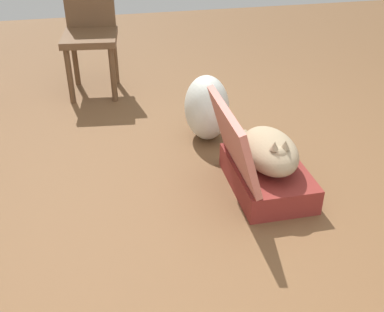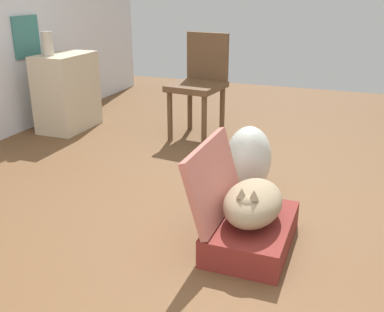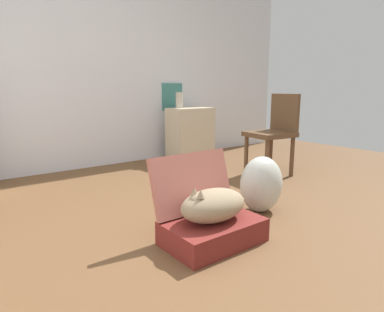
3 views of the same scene
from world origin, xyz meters
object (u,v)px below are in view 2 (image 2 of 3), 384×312
object	(u,v)px
plastic_bag_white	(248,159)
side_table	(67,92)
cat	(253,203)
vase_tall	(47,44)
chair	(200,81)
suitcase_base	(251,233)

from	to	relation	value
plastic_bag_white	side_table	world-z (taller)	side_table
cat	vase_tall	world-z (taller)	vase_tall
cat	chair	distance (m)	1.86
vase_tall	side_table	bearing A→B (deg)	-18.61
plastic_bag_white	vase_tall	size ratio (longest dim) A/B	2.14
cat	vase_tall	distance (m)	2.52
vase_tall	plastic_bag_white	bearing A→B (deg)	-107.49
chair	side_table	bearing A→B (deg)	-162.59
cat	plastic_bag_white	bearing A→B (deg)	15.99
suitcase_base	cat	xyz separation A→B (m)	(-0.00, 0.00, 0.17)
suitcase_base	cat	distance (m)	0.17
side_table	suitcase_base	bearing A→B (deg)	-123.95
cat	vase_tall	size ratio (longest dim) A/B	2.60
chair	cat	bearing A→B (deg)	-55.42
suitcase_base	vase_tall	xyz separation A→B (m)	(1.25, 2.11, 0.71)
side_table	vase_tall	size ratio (longest dim) A/B	3.42
side_table	vase_tall	bearing A→B (deg)	161.39
suitcase_base	chair	size ratio (longest dim) A/B	0.67
plastic_bag_white	chair	distance (m)	1.22
suitcase_base	cat	world-z (taller)	cat
suitcase_base	side_table	size ratio (longest dim) A/B	0.86
cat	side_table	size ratio (longest dim) A/B	0.76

